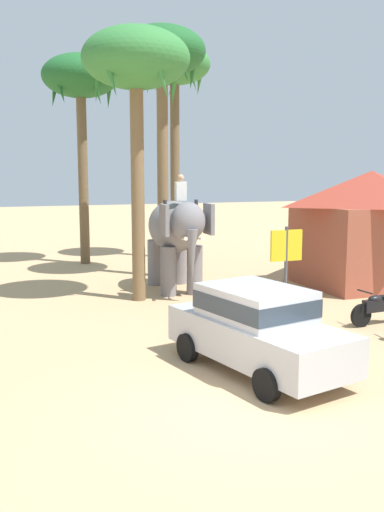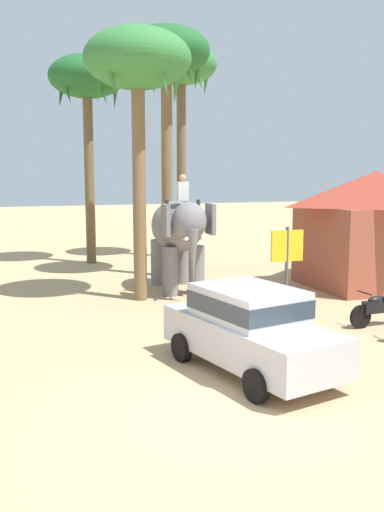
{
  "view_description": "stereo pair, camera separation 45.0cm",
  "coord_description": "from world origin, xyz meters",
  "px_view_note": "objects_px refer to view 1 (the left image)",
  "views": [
    {
      "loc": [
        -3.91,
        -8.24,
        3.96
      ],
      "look_at": [
        1.67,
        6.7,
        1.6
      ],
      "focal_mm": 40.01,
      "sensor_mm": 36.0,
      "label": 1
    },
    {
      "loc": [
        -3.49,
        -8.39,
        3.96
      ],
      "look_at": [
        1.67,
        6.7,
        1.6
      ],
      "focal_mm": 40.01,
      "sensor_mm": 36.0,
      "label": 2
    }
  ],
  "objects_px": {
    "palm_tree_far_back": "(162,60)",
    "palm_tree_left_of_road": "(175,72)",
    "palm_tree_near_hut": "(81,83)",
    "signboard_yellow": "(286,251)",
    "elephant_with_mahout": "(176,232)",
    "motorcycle_end_of_row": "(379,307)",
    "roadside_hut": "(370,225)",
    "car_sedan_foreground": "(257,326)",
    "palm_tree_behind_elephant": "(136,66)"
  },
  "relations": [
    {
      "from": "motorcycle_end_of_row",
      "to": "palm_tree_left_of_road",
      "type": "distance_m",
      "value": 15.23
    },
    {
      "from": "elephant_with_mahout",
      "to": "palm_tree_far_back",
      "type": "height_order",
      "value": "palm_tree_far_back"
    },
    {
      "from": "motorcycle_end_of_row",
      "to": "palm_tree_left_of_road",
      "type": "bearing_deg",
      "value": 95.32
    },
    {
      "from": "motorcycle_end_of_row",
      "to": "signboard_yellow",
      "type": "relative_size",
      "value": 0.75
    },
    {
      "from": "palm_tree_behind_elephant",
      "to": "palm_tree_left_of_road",
      "type": "xyz_separation_m",
      "value": [
        3.91,
        7.97,
        1.32
      ]
    },
    {
      "from": "palm_tree_near_hut",
      "to": "palm_tree_left_of_road",
      "type": "height_order",
      "value": "palm_tree_left_of_road"
    },
    {
      "from": "palm_tree_behind_elephant",
      "to": "palm_tree_far_back",
      "type": "distance_m",
      "value": 4.26
    },
    {
      "from": "car_sedan_foreground",
      "to": "roadside_hut",
      "type": "xyz_separation_m",
      "value": [
        7.7,
        6.56,
        1.2
      ]
    },
    {
      "from": "palm_tree_near_hut",
      "to": "roadside_hut",
      "type": "relative_size",
      "value": 1.76
    },
    {
      "from": "palm_tree_behind_elephant",
      "to": "palm_tree_near_hut",
      "type": "height_order",
      "value": "palm_tree_near_hut"
    },
    {
      "from": "palm_tree_behind_elephant",
      "to": "signboard_yellow",
      "type": "distance_m",
      "value": 6.99
    },
    {
      "from": "palm_tree_left_of_road",
      "to": "roadside_hut",
      "type": "relative_size",
      "value": 1.92
    },
    {
      "from": "elephant_with_mahout",
      "to": "palm_tree_far_back",
      "type": "xyz_separation_m",
      "value": [
        0.42,
        2.72,
        6.0
      ]
    },
    {
      "from": "palm_tree_behind_elephant",
      "to": "roadside_hut",
      "type": "distance_m",
      "value": 9.58
    },
    {
      "from": "palm_tree_left_of_road",
      "to": "palm_tree_far_back",
      "type": "distance_m",
      "value": 4.74
    },
    {
      "from": "palm_tree_far_back",
      "to": "palm_tree_left_of_road",
      "type": "bearing_deg",
      "value": 65.68
    },
    {
      "from": "motorcycle_end_of_row",
      "to": "elephant_with_mahout",
      "type": "bearing_deg",
      "value": 121.07
    },
    {
      "from": "elephant_with_mahout",
      "to": "palm_tree_left_of_road",
      "type": "distance_m",
      "value": 9.77
    },
    {
      "from": "roadside_hut",
      "to": "palm_tree_left_of_road",
      "type": "bearing_deg",
      "value": 117.1
    },
    {
      "from": "palm_tree_behind_elephant",
      "to": "palm_tree_near_hut",
      "type": "bearing_deg",
      "value": 92.29
    },
    {
      "from": "motorcycle_end_of_row",
      "to": "palm_tree_near_hut",
      "type": "distance_m",
      "value": 15.62
    },
    {
      "from": "motorcycle_end_of_row",
      "to": "roadside_hut",
      "type": "height_order",
      "value": "roadside_hut"
    },
    {
      "from": "elephant_with_mahout",
      "to": "roadside_hut",
      "type": "xyz_separation_m",
      "value": [
        6.68,
        -1.39,
        0.13
      ]
    },
    {
      "from": "motorcycle_end_of_row",
      "to": "signboard_yellow",
      "type": "distance_m",
      "value": 3.09
    },
    {
      "from": "palm_tree_left_of_road",
      "to": "roadside_hut",
      "type": "bearing_deg",
      "value": -62.9
    },
    {
      "from": "palm_tree_far_back",
      "to": "roadside_hut",
      "type": "height_order",
      "value": "palm_tree_far_back"
    },
    {
      "from": "palm_tree_near_hut",
      "to": "signboard_yellow",
      "type": "height_order",
      "value": "palm_tree_near_hut"
    },
    {
      "from": "motorcycle_end_of_row",
      "to": "palm_tree_behind_elephant",
      "type": "height_order",
      "value": "palm_tree_behind_elephant"
    },
    {
      "from": "motorcycle_end_of_row",
      "to": "palm_tree_near_hut",
      "type": "height_order",
      "value": "palm_tree_near_hut"
    },
    {
      "from": "car_sedan_foreground",
      "to": "palm_tree_near_hut",
      "type": "height_order",
      "value": "palm_tree_near_hut"
    },
    {
      "from": "roadside_hut",
      "to": "signboard_yellow",
      "type": "xyz_separation_m",
      "value": [
        -4.48,
        -2.07,
        -0.44
      ]
    },
    {
      "from": "motorcycle_end_of_row",
      "to": "roadside_hut",
      "type": "distance_m",
      "value": 5.75
    },
    {
      "from": "palm_tree_behind_elephant",
      "to": "roadside_hut",
      "type": "xyz_separation_m",
      "value": [
        8.22,
        -0.46,
        -4.91
      ]
    },
    {
      "from": "elephant_with_mahout",
      "to": "palm_tree_far_back",
      "type": "distance_m",
      "value": 6.6
    },
    {
      "from": "palm_tree_left_of_road",
      "to": "palm_tree_far_back",
      "type": "xyz_separation_m",
      "value": [
        -1.95,
        -4.31,
        -0.36
      ]
    },
    {
      "from": "signboard_yellow",
      "to": "elephant_with_mahout",
      "type": "bearing_deg",
      "value": 122.45
    },
    {
      "from": "palm_tree_behind_elephant",
      "to": "motorcycle_end_of_row",
      "type": "bearing_deg",
      "value": -44.39
    },
    {
      "from": "car_sedan_foreground",
      "to": "elephant_with_mahout",
      "type": "height_order",
      "value": "elephant_with_mahout"
    },
    {
      "from": "roadside_hut",
      "to": "car_sedan_foreground",
      "type": "bearing_deg",
      "value": -139.59
    },
    {
      "from": "elephant_with_mahout",
      "to": "palm_tree_left_of_road",
      "type": "bearing_deg",
      "value": 71.37
    },
    {
      "from": "palm_tree_far_back",
      "to": "signboard_yellow",
      "type": "bearing_deg",
      "value": -73.98
    },
    {
      "from": "roadside_hut",
      "to": "palm_tree_far_back",
      "type": "bearing_deg",
      "value": 146.69
    },
    {
      "from": "palm_tree_behind_elephant",
      "to": "palm_tree_left_of_road",
      "type": "distance_m",
      "value": 8.97
    },
    {
      "from": "palm_tree_behind_elephant",
      "to": "roadside_hut",
      "type": "height_order",
      "value": "palm_tree_behind_elephant"
    },
    {
      "from": "palm_tree_behind_elephant",
      "to": "roadside_hut",
      "type": "bearing_deg",
      "value": -3.17
    },
    {
      "from": "elephant_with_mahout",
      "to": "palm_tree_far_back",
      "type": "relative_size",
      "value": 0.43
    },
    {
      "from": "palm_tree_behind_elephant",
      "to": "signboard_yellow",
      "type": "relative_size",
      "value": 3.4
    },
    {
      "from": "motorcycle_end_of_row",
      "to": "palm_tree_left_of_road",
      "type": "relative_size",
      "value": 0.19
    },
    {
      "from": "motorcycle_end_of_row",
      "to": "palm_tree_near_hut",
      "type": "bearing_deg",
      "value": 113.02
    },
    {
      "from": "car_sedan_foreground",
      "to": "palm_tree_far_back",
      "type": "bearing_deg",
      "value": 82.32
    }
  ]
}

